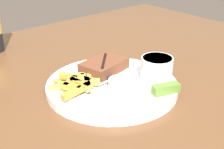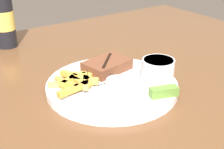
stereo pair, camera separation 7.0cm
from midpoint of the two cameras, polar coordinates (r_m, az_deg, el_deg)
The scene contains 10 objects.
dining_table at distance 0.76m, azimuth 2.67°, elevation -7.84°, with size 1.38×1.11×0.77m.
dinner_plate at distance 0.72m, azimuth 2.81°, elevation -2.16°, with size 0.30×0.30×0.02m.
steak_portion at distance 0.76m, azimuth 1.71°, elevation 1.59°, with size 0.12×0.09×0.03m.
fries_pile at distance 0.69m, azimuth -3.60°, elevation -1.21°, with size 0.15×0.11×0.02m.
coleslaw_cup at distance 0.71m, azimuth 11.21°, elevation 0.83°, with size 0.07×0.07×0.05m.
dipping_sauce_cup at distance 0.67m, azimuth 4.03°, elevation -1.95°, with size 0.05×0.05×0.03m.
pickle_spear at distance 0.67m, azimuth 12.46°, elevation -3.16°, with size 0.06×0.04×0.02m.
fork_utensil at distance 0.67m, azimuth -2.45°, elevation -3.22°, with size 0.13×0.02×0.00m.
knife_utensil at distance 0.74m, azimuth 1.27°, elevation -0.14°, with size 0.04×0.17×0.01m.
beer_bottle at distance 0.99m, azimuth -17.26°, elevation 9.66°, with size 0.06×0.06×0.25m.
Camera 2 is at (-0.36, -0.52, 1.11)m, focal length 50.00 mm.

